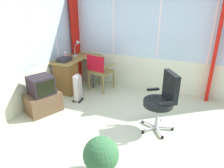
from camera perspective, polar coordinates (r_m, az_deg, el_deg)
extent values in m
cube|color=beige|center=(3.64, 4.79, -13.94)|extent=(5.02, 5.40, 0.06)
cube|color=silver|center=(4.50, -23.18, -2.05)|extent=(4.02, 0.06, 0.79)
cube|color=silver|center=(4.18, -25.76, 13.11)|extent=(3.94, 0.06, 1.62)
cube|color=white|center=(4.46, -21.97, 14.18)|extent=(0.04, 0.07, 1.62)
cube|color=white|center=(5.07, -15.64, 15.81)|extent=(0.04, 0.07, 1.62)
cube|color=silver|center=(5.21, 11.80, 2.68)|extent=(0.06, 4.40, 0.79)
cube|color=silver|center=(4.94, 12.95, 15.89)|extent=(0.06, 4.31, 1.62)
cube|color=white|center=(4.88, 26.12, 14.14)|extent=(0.07, 0.04, 1.62)
cube|color=white|center=(4.94, 12.95, 15.89)|extent=(0.07, 0.04, 1.62)
cube|color=white|center=(5.24, 0.52, 16.80)|extent=(0.07, 0.04, 1.62)
cube|color=red|center=(5.62, -9.79, 13.26)|extent=(0.34, 0.08, 2.49)
cube|color=red|center=(4.86, 26.73, 9.74)|extent=(0.34, 0.09, 2.49)
cube|color=olive|center=(5.21, -10.63, 6.83)|extent=(1.17, 0.52, 0.02)
cube|color=olive|center=(5.30, -5.21, 7.39)|extent=(0.52, 0.25, 0.02)
cube|color=brown|center=(5.05, -12.46, 1.57)|extent=(0.40, 0.48, 0.72)
cylinder|color=#4C4C51|center=(5.19, -5.35, 2.68)|extent=(0.04, 0.04, 0.73)
cylinder|color=#4C4C51|center=(5.03, -15.71, 1.22)|extent=(0.04, 0.04, 0.73)
cylinder|color=#B2B7BC|center=(5.40, -10.05, 7.65)|extent=(0.13, 0.13, 0.02)
cylinder|color=#B2B7BC|center=(5.37, -10.12, 8.70)|extent=(0.02, 0.02, 0.19)
cylinder|color=#B2B7BC|center=(5.36, -9.70, 10.74)|extent=(0.02, 0.11, 0.17)
cone|color=#B2B7BC|center=(5.37, -9.07, 11.21)|extent=(0.14, 0.14, 0.12)
cube|color=black|center=(5.38, -5.60, 7.85)|extent=(0.06, 0.15, 0.02)
cylinder|color=pink|center=(5.11, -12.65, 7.42)|extent=(0.06, 0.06, 0.16)
cone|color=white|center=(5.08, -12.75, 8.59)|extent=(0.06, 0.06, 0.06)
cube|color=#292830|center=(4.98, -12.87, 6.59)|extent=(0.32, 0.25, 0.09)
cylinder|color=olive|center=(5.23, 0.46, 1.18)|extent=(0.04, 0.04, 0.44)
cylinder|color=olive|center=(5.46, -3.39, 2.13)|extent=(0.04, 0.04, 0.44)
cylinder|color=olive|center=(4.89, -2.38, -0.39)|extent=(0.04, 0.04, 0.44)
cylinder|color=olive|center=(5.15, -6.34, 0.69)|extent=(0.04, 0.04, 0.44)
cube|color=olive|center=(5.09, -2.96, 3.43)|extent=(0.57, 0.57, 0.04)
cube|color=olive|center=(4.85, -4.58, 5.39)|extent=(0.12, 0.43, 0.44)
cube|color=red|center=(4.85, -4.59, 5.64)|extent=(0.15, 0.46, 0.37)
cube|color=olive|center=(4.91, -0.94, 4.94)|extent=(0.43, 0.13, 0.03)
cube|color=olive|center=(5.17, -4.97, 5.76)|extent=(0.43, 0.13, 0.03)
cube|color=#B7B7BF|center=(3.69, 12.75, -12.47)|extent=(0.26, 0.18, 0.02)
cylinder|color=black|center=(3.60, 13.58, -13.99)|extent=(0.05, 0.05, 0.05)
cube|color=#B7B7BF|center=(3.81, 14.07, -11.36)|extent=(0.11, 0.28, 0.02)
cylinder|color=black|center=(3.85, 16.15, -11.68)|extent=(0.05, 0.05, 0.05)
cube|color=#B7B7BF|center=(3.91, 12.46, -10.24)|extent=(0.28, 0.05, 0.02)
cylinder|color=black|center=(4.04, 12.92, -9.50)|extent=(0.05, 0.05, 0.05)
cube|color=#B7B7BF|center=(3.86, 10.16, -10.56)|extent=(0.14, 0.27, 0.02)
cylinder|color=black|center=(3.93, 8.43, -10.10)|extent=(0.05, 0.05, 0.05)
cube|color=#B7B7BF|center=(3.72, 10.24, -11.94)|extent=(0.24, 0.21, 0.02)
cylinder|color=black|center=(3.66, 8.44, -12.88)|extent=(0.05, 0.05, 0.05)
cylinder|color=#B7B7BF|center=(3.68, 12.21, -8.45)|extent=(0.05, 0.05, 0.41)
cylinder|color=black|center=(3.56, 12.54, -5.07)|extent=(0.50, 0.50, 0.09)
cube|color=black|center=(3.52, 15.75, -0.67)|extent=(0.41, 0.30, 0.48)
cube|color=black|center=(3.73, 11.16, -1.41)|extent=(0.16, 0.21, 0.04)
cube|color=black|center=(3.29, 14.49, -5.20)|extent=(0.16, 0.21, 0.04)
cube|color=brown|center=(4.37, -18.22, -4.89)|extent=(0.77, 0.67, 0.39)
cube|color=black|center=(4.22, -18.83, -0.35)|extent=(0.55, 0.54, 0.36)
cube|color=black|center=(4.05, -17.61, -1.18)|extent=(0.32, 0.15, 0.28)
cube|color=#262628|center=(4.33, -16.89, -1.61)|extent=(0.33, 0.31, 0.07)
cube|color=silver|center=(4.52, -9.91, -1.41)|extent=(0.03, 0.10, 0.57)
cube|color=silver|center=(4.56, -9.68, -1.20)|extent=(0.03, 0.10, 0.57)
cube|color=silver|center=(4.59, -9.46, -1.00)|extent=(0.03, 0.10, 0.57)
cube|color=silver|center=(4.62, -9.25, -0.80)|extent=(0.03, 0.10, 0.57)
cube|color=silver|center=(4.66, -9.04, -0.60)|extent=(0.03, 0.10, 0.57)
cube|color=black|center=(4.69, -8.45, -4.46)|extent=(0.23, 0.05, 0.03)
cube|color=black|center=(4.75, -10.00, -4.23)|extent=(0.23, 0.05, 0.03)
cube|color=silver|center=(4.68, -8.86, -0.09)|extent=(0.06, 0.09, 0.40)
sphere|color=#32683C|center=(2.74, -3.03, -18.68)|extent=(0.46, 0.46, 0.46)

